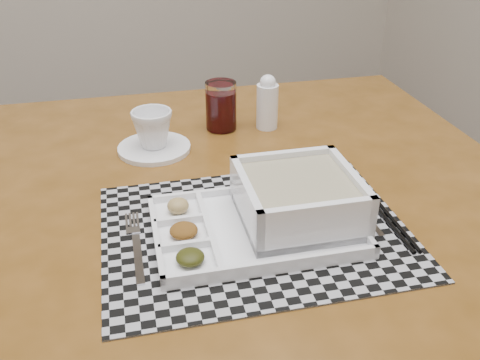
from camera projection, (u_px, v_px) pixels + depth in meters
name	position (u px, v px, depth m)	size (l,w,h in m)	color
dining_table	(237.00, 232.00, 1.00)	(1.22, 1.22, 0.82)	#54330F
placemat	(255.00, 230.00, 0.85)	(0.48, 0.37, 0.00)	#9B9BA2
serving_tray	(285.00, 208.00, 0.85)	(0.35, 0.26, 0.09)	white
fork	(134.00, 244.00, 0.82)	(0.04, 0.19, 0.00)	silver
spoon	(348.00, 192.00, 0.95)	(0.04, 0.18, 0.01)	silver
chopsticks	(381.00, 210.00, 0.90)	(0.04, 0.24, 0.01)	black
saucer	(154.00, 148.00, 1.10)	(0.15, 0.15, 0.01)	white
cup	(153.00, 129.00, 1.08)	(0.08, 0.08, 0.08)	white
juice_glass	(221.00, 108.00, 1.18)	(0.07, 0.07, 0.11)	white
creamer_bottle	(267.00, 103.00, 1.18)	(0.05, 0.05, 0.12)	white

